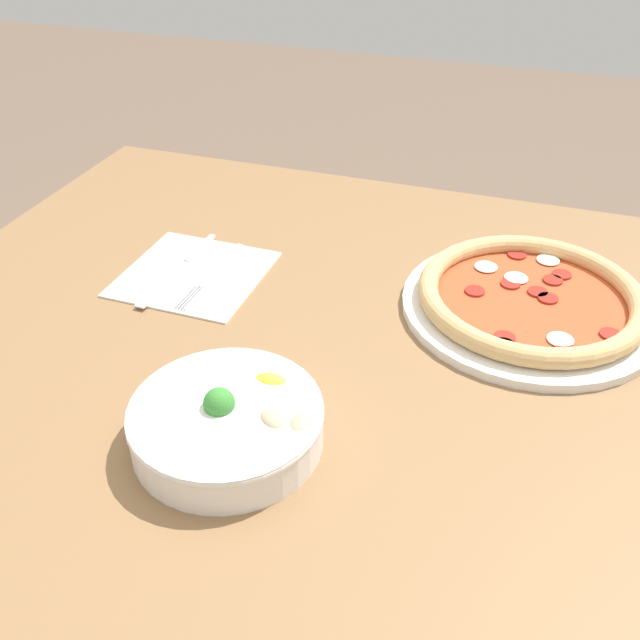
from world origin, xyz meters
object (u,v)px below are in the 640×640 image
at_px(pizza, 530,300).
at_px(bowl, 227,421).
at_px(fork, 213,274).
at_px(knife, 182,266).

relative_size(pizza, bowl, 1.65).
relative_size(fork, knife, 0.87).
distance_m(pizza, fork, 0.43).
height_order(fork, knife, same).
distance_m(pizza, bowl, 0.43).
bearing_deg(fork, bowl, 30.51).
height_order(pizza, bowl, bowl).
distance_m(fork, knife, 0.05).
bearing_deg(bowl, knife, -54.67).
bearing_deg(pizza, fork, 7.73).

